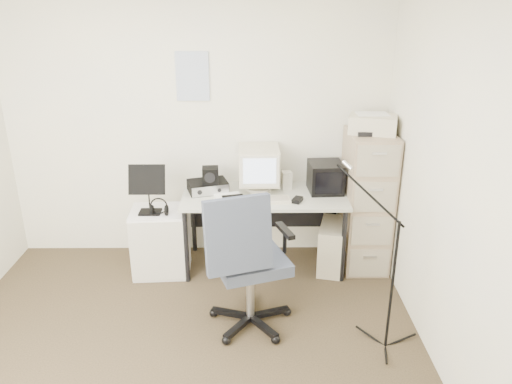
{
  "coord_description": "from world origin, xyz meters",
  "views": [
    {
      "loc": [
        0.52,
        -2.8,
        2.42
      ],
      "look_at": [
        0.55,
        0.95,
        0.95
      ],
      "focal_mm": 35.0,
      "sensor_mm": 36.0,
      "label": 1
    }
  ],
  "objects_px": {
    "office_chair": "(250,259)",
    "side_cart": "(161,241)",
    "filing_cabinet": "(366,201)",
    "desk": "(264,230)"
  },
  "relations": [
    {
      "from": "office_chair",
      "to": "side_cart",
      "type": "relative_size",
      "value": 1.86
    },
    {
      "from": "office_chair",
      "to": "side_cart",
      "type": "height_order",
      "value": "office_chair"
    },
    {
      "from": "filing_cabinet",
      "to": "side_cart",
      "type": "distance_m",
      "value": 1.94
    },
    {
      "from": "desk",
      "to": "side_cart",
      "type": "bearing_deg",
      "value": -172.9
    },
    {
      "from": "office_chair",
      "to": "filing_cabinet",
      "type": "bearing_deg",
      "value": 22.98
    },
    {
      "from": "filing_cabinet",
      "to": "desk",
      "type": "distance_m",
      "value": 0.99
    },
    {
      "from": "desk",
      "to": "office_chair",
      "type": "distance_m",
      "value": 0.97
    },
    {
      "from": "filing_cabinet",
      "to": "side_cart",
      "type": "relative_size",
      "value": 2.08
    },
    {
      "from": "desk",
      "to": "side_cart",
      "type": "xyz_separation_m",
      "value": [
        -0.96,
        -0.12,
        -0.05
      ]
    },
    {
      "from": "filing_cabinet",
      "to": "desk",
      "type": "bearing_deg",
      "value": -178.19
    }
  ]
}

